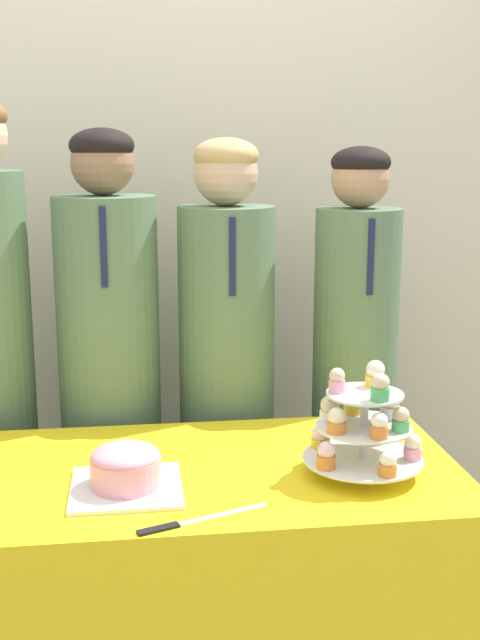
% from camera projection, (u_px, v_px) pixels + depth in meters
% --- Properties ---
extents(wall_back, '(9.00, 0.06, 2.70)m').
position_uv_depth(wall_back, '(151.00, 199.00, 2.79)').
color(wall_back, beige).
rests_on(wall_back, ground_plane).
extents(table, '(1.41, 0.67, 0.77)m').
position_uv_depth(table, '(171.00, 614.00, 2.00)').
color(table, yellow).
rests_on(table, ground_plane).
extents(round_cake, '(0.25, 0.25, 0.11)m').
position_uv_depth(round_cake, '(126.00, 469.00, 1.80)').
color(round_cake, white).
rests_on(round_cake, table).
extents(cake_knife, '(0.28, 0.12, 0.01)m').
position_uv_depth(cake_knife, '(182.00, 524.00, 1.65)').
color(cake_knife, silver).
rests_on(cake_knife, table).
extents(cupcake_stand, '(0.29, 0.29, 0.26)m').
position_uv_depth(cupcake_stand, '(364.00, 424.00, 1.88)').
color(cupcake_stand, silver).
rests_on(cupcake_stand, table).
extents(student_1, '(0.30, 0.31, 1.58)m').
position_uv_depth(student_1, '(111.00, 409.00, 2.42)').
color(student_1, '#567556').
rests_on(student_1, ground_plane).
extents(student_2, '(0.29, 0.29, 1.56)m').
position_uv_depth(student_2, '(227.00, 406.00, 2.47)').
color(student_2, '#567556').
rests_on(student_2, ground_plane).
extents(student_3, '(0.26, 0.27, 1.53)m').
position_uv_depth(student_3, '(353.00, 403.00, 2.52)').
color(student_3, '#567556').
rests_on(student_3, ground_plane).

